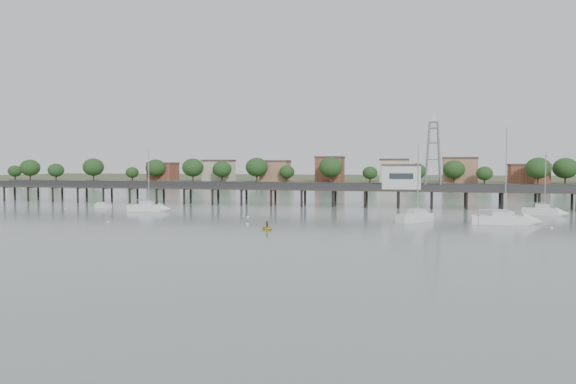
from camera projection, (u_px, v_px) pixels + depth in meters
name	position (u px, v px, depth m)	size (l,w,h in m)	color
ground_plane	(175.00, 242.00, 67.86)	(500.00, 500.00, 0.00)	slate
pier	(288.00, 189.00, 125.98)	(150.00, 5.00, 5.50)	#2D2823
pier_building	(402.00, 176.00, 120.10)	(8.40, 5.40, 5.30)	silver
lattice_tower	(433.00, 156.00, 118.38)	(3.20, 3.20, 15.50)	slate
sailboat_d	(513.00, 220.00, 87.95)	(10.04, 3.66, 16.10)	white
sailboat_e	(549.00, 212.00, 102.29)	(7.52, 4.15, 12.04)	white
sailboat_c	(421.00, 217.00, 92.71)	(6.94, 7.65, 13.27)	white
sailboat_b	(153.00, 208.00, 111.17)	(8.15, 3.42, 13.08)	white
white_tender	(103.00, 206.00, 119.29)	(3.71, 2.10, 1.36)	white
yellow_dinghy	(267.00, 230.00, 80.62)	(2.07, 0.60, 2.90)	yellow
dinghy_occupant	(267.00, 230.00, 80.62)	(0.39, 1.07, 0.26)	black
mooring_buoys	(263.00, 219.00, 95.23)	(90.75, 21.42, 0.39)	beige
far_shore	(366.00, 179.00, 300.59)	(500.00, 170.00, 10.40)	#475133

